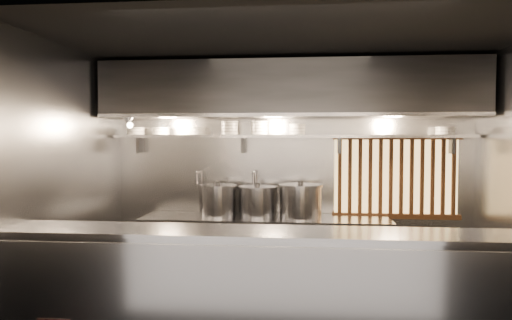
% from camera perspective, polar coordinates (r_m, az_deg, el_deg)
% --- Properties ---
extents(ceiling, '(4.50, 4.50, 0.00)m').
position_cam_1_polar(ceiling, '(4.95, 3.42, 13.46)').
color(ceiling, black).
rests_on(ceiling, wall_back).
extents(wall_back, '(4.50, 0.00, 4.50)m').
position_cam_1_polar(wall_back, '(6.38, 4.01, -1.61)').
color(wall_back, gray).
rests_on(wall_back, floor).
extents(wall_left, '(0.00, 3.00, 3.00)m').
position_cam_1_polar(wall_left, '(5.47, -20.90, -2.47)').
color(wall_left, gray).
rests_on(wall_left, floor).
extents(serving_counter, '(4.50, 0.56, 1.13)m').
position_cam_1_polar(serving_counter, '(4.11, 2.69, -15.83)').
color(serving_counter, '#9D9DA2').
rests_on(serving_counter, floor).
extents(cooking_bench, '(3.00, 0.70, 0.90)m').
position_cam_1_polar(cooking_bench, '(6.17, 1.02, -10.67)').
color(cooking_bench, '#9D9DA2').
rests_on(cooking_bench, floor).
extents(bowl_shelf, '(4.40, 0.34, 0.04)m').
position_cam_1_polar(bowl_shelf, '(6.18, 3.96, 2.71)').
color(bowl_shelf, '#9D9DA2').
rests_on(bowl_shelf, wall_back).
extents(exhaust_hood, '(4.40, 0.81, 0.65)m').
position_cam_1_polar(exhaust_hood, '(5.99, 3.90, 7.94)').
color(exhaust_hood, '#2D2D30').
rests_on(exhaust_hood, ceiling).
extents(wood_screen, '(1.56, 0.09, 1.04)m').
position_cam_1_polar(wood_screen, '(6.42, 15.68, -1.85)').
color(wood_screen, '#FFCA72').
rests_on(wood_screen, wall_back).
extents(faucet_left, '(0.04, 0.30, 0.50)m').
position_cam_1_polar(faucet_left, '(6.40, -6.40, -2.44)').
color(faucet_left, silver).
rests_on(faucet_left, wall_back).
extents(faucet_right, '(0.04, 0.30, 0.50)m').
position_cam_1_polar(faucet_right, '(6.28, -0.15, -2.52)').
color(faucet_right, silver).
rests_on(faucet_right, wall_back).
extents(heat_lamp, '(0.25, 0.35, 0.20)m').
position_cam_1_polar(heat_lamp, '(6.09, -14.40, 4.40)').
color(heat_lamp, '#9D9DA2').
rests_on(heat_lamp, exhaust_hood).
extents(pendant_bulb, '(0.09, 0.09, 0.19)m').
position_cam_1_polar(pendant_bulb, '(6.07, 2.98, 3.49)').
color(pendant_bulb, '#2D2D30').
rests_on(pendant_bulb, exhaust_hood).
extents(stock_pot_left, '(0.56, 0.56, 0.43)m').
position_cam_1_polar(stock_pot_left, '(6.14, -4.43, -4.62)').
color(stock_pot_left, '#9D9DA2').
rests_on(stock_pot_left, cooking_bench).
extents(stock_pot_mid, '(0.62, 0.62, 0.41)m').
position_cam_1_polar(stock_pot_mid, '(6.11, 0.17, -4.74)').
color(stock_pot_mid, '#9D9DA2').
rests_on(stock_pot_mid, cooking_bench).
extents(stock_pot_right, '(0.69, 0.69, 0.45)m').
position_cam_1_polar(stock_pot_right, '(6.02, 5.12, -4.69)').
color(stock_pot_right, '#9D9DA2').
rests_on(stock_pot_right, cooking_bench).
extents(bowl_stack_0, '(0.23, 0.23, 0.09)m').
position_cam_1_polar(bowl_stack_0, '(6.56, -13.58, 3.23)').
color(bowl_stack_0, silver).
rests_on(bowl_stack_0, bowl_shelf).
extents(bowl_stack_1, '(0.23, 0.23, 0.09)m').
position_cam_1_polar(bowl_stack_1, '(6.45, -10.79, 3.26)').
color(bowl_stack_1, silver).
rests_on(bowl_stack_1, bowl_shelf).
extents(bowl_stack_2, '(0.20, 0.20, 0.09)m').
position_cam_1_polar(bowl_stack_2, '(6.33, -6.65, 3.31)').
color(bowl_stack_2, silver).
rests_on(bowl_stack_2, bowl_shelf).
extents(bowl_stack_3, '(0.22, 0.22, 0.17)m').
position_cam_1_polar(bowl_stack_3, '(6.26, -3.04, 3.68)').
color(bowl_stack_3, silver).
rests_on(bowl_stack_3, bowl_shelf).
extents(bowl_stack_4, '(0.22, 0.22, 0.17)m').
position_cam_1_polar(bowl_stack_4, '(6.21, 0.39, 3.69)').
color(bowl_stack_4, silver).
rests_on(bowl_stack_4, bowl_shelf).
extents(bowl_stack_5, '(0.21, 0.21, 0.13)m').
position_cam_1_polar(bowl_stack_5, '(6.18, 4.74, 3.51)').
color(bowl_stack_5, silver).
rests_on(bowl_stack_5, bowl_shelf).
extents(bowl_stack_6, '(0.24, 0.24, 0.09)m').
position_cam_1_polar(bowl_stack_6, '(6.39, 20.81, 3.15)').
color(bowl_stack_6, silver).
rests_on(bowl_stack_6, bowl_shelf).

